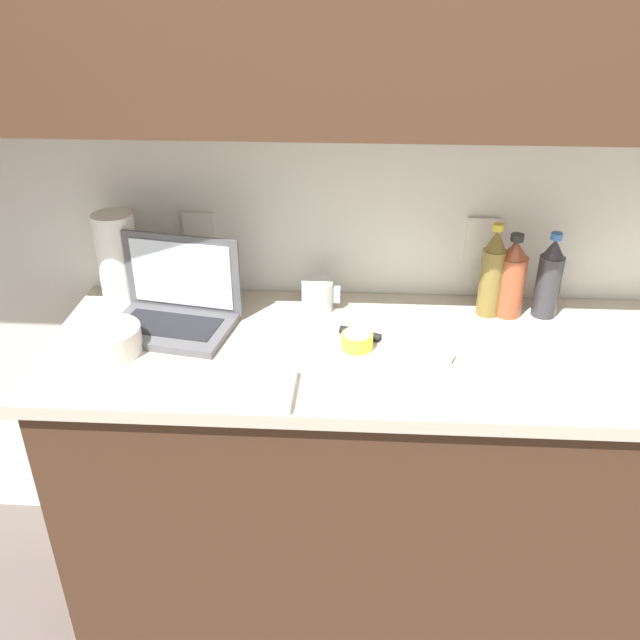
{
  "coord_description": "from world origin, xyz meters",
  "views": [
    {
      "loc": [
        -0.22,
        -1.48,
        1.78
      ],
      "look_at": [
        -0.31,
        -0.01,
        0.98
      ],
      "focal_mm": 38.0,
      "sensor_mm": 36.0,
      "label": 1
    }
  ],
  "objects_px": {
    "laptop": "(175,306)",
    "lemon_half_cut": "(357,341)",
    "cutting_board": "(372,346)",
    "paper_towel_roll": "(118,258)",
    "bottle_water_clear": "(492,274)",
    "bowl_white": "(109,340)",
    "bottle_green_soda": "(549,279)",
    "bottle_oil_tall": "(511,279)",
    "measuring_cup": "(317,295)",
    "knife": "(376,338)"
  },
  "relations": [
    {
      "from": "knife",
      "to": "paper_towel_roll",
      "type": "xyz_separation_m",
      "value": [
        -0.72,
        0.21,
        0.11
      ]
    },
    {
      "from": "knife",
      "to": "measuring_cup",
      "type": "distance_m",
      "value": 0.24
    },
    {
      "from": "bottle_green_soda",
      "to": "bowl_white",
      "type": "xyz_separation_m",
      "value": [
        -1.13,
        -0.26,
        -0.08
      ]
    },
    {
      "from": "lemon_half_cut",
      "to": "measuring_cup",
      "type": "relative_size",
      "value": 0.74
    },
    {
      "from": "lemon_half_cut",
      "to": "bowl_white",
      "type": "relative_size",
      "value": 0.49
    },
    {
      "from": "cutting_board",
      "to": "bottle_oil_tall",
      "type": "distance_m",
      "value": 0.44
    },
    {
      "from": "lemon_half_cut",
      "to": "bottle_green_soda",
      "type": "bearing_deg",
      "value": 23.42
    },
    {
      "from": "measuring_cup",
      "to": "cutting_board",
      "type": "bearing_deg",
      "value": -53.63
    },
    {
      "from": "knife",
      "to": "bowl_white",
      "type": "bearing_deg",
      "value": -151.85
    },
    {
      "from": "laptop",
      "to": "bottle_green_soda",
      "type": "xyz_separation_m",
      "value": [
        0.99,
        0.11,
        0.05
      ]
    },
    {
      "from": "bottle_oil_tall",
      "to": "measuring_cup",
      "type": "bearing_deg",
      "value": -179.8
    },
    {
      "from": "measuring_cup",
      "to": "bottle_oil_tall",
      "type": "bearing_deg",
      "value": 0.2
    },
    {
      "from": "laptop",
      "to": "bottle_green_soda",
      "type": "bearing_deg",
      "value": 16.71
    },
    {
      "from": "cutting_board",
      "to": "lemon_half_cut",
      "type": "distance_m",
      "value": 0.05
    },
    {
      "from": "cutting_board",
      "to": "knife",
      "type": "relative_size",
      "value": 1.31
    },
    {
      "from": "paper_towel_roll",
      "to": "bowl_white",
      "type": "bearing_deg",
      "value": -79.18
    },
    {
      "from": "knife",
      "to": "bottle_water_clear",
      "type": "xyz_separation_m",
      "value": [
        0.31,
        0.18,
        0.1
      ]
    },
    {
      "from": "laptop",
      "to": "measuring_cup",
      "type": "xyz_separation_m",
      "value": [
        0.37,
        0.11,
        -0.01
      ]
    },
    {
      "from": "bowl_white",
      "to": "lemon_half_cut",
      "type": "bearing_deg",
      "value": 3.78
    },
    {
      "from": "bottle_water_clear",
      "to": "measuring_cup",
      "type": "distance_m",
      "value": 0.48
    },
    {
      "from": "bottle_water_clear",
      "to": "paper_towel_roll",
      "type": "xyz_separation_m",
      "value": [
        -1.03,
        0.02,
        0.01
      ]
    },
    {
      "from": "paper_towel_roll",
      "to": "bottle_water_clear",
      "type": "bearing_deg",
      "value": -1.25
    },
    {
      "from": "bottle_water_clear",
      "to": "lemon_half_cut",
      "type": "bearing_deg",
      "value": -148.27
    },
    {
      "from": "lemon_half_cut",
      "to": "bottle_water_clear",
      "type": "relative_size",
      "value": 0.3
    },
    {
      "from": "cutting_board",
      "to": "paper_towel_roll",
      "type": "relative_size",
      "value": 1.47
    },
    {
      "from": "knife",
      "to": "bottle_oil_tall",
      "type": "bearing_deg",
      "value": 48.27
    },
    {
      "from": "lemon_half_cut",
      "to": "paper_towel_roll",
      "type": "distance_m",
      "value": 0.72
    },
    {
      "from": "bowl_white",
      "to": "paper_towel_roll",
      "type": "relative_size",
      "value": 0.62
    },
    {
      "from": "lemon_half_cut",
      "to": "bottle_green_soda",
      "type": "relative_size",
      "value": 0.33
    },
    {
      "from": "bottle_oil_tall",
      "to": "bowl_white",
      "type": "xyz_separation_m",
      "value": [
        -1.03,
        -0.26,
        -0.07
      ]
    },
    {
      "from": "bowl_white",
      "to": "paper_towel_roll",
      "type": "xyz_separation_m",
      "value": [
        -0.05,
        0.28,
        0.1
      ]
    },
    {
      "from": "laptop",
      "to": "bottle_green_soda",
      "type": "distance_m",
      "value": 1.0
    },
    {
      "from": "bottle_oil_tall",
      "to": "bottle_water_clear",
      "type": "xyz_separation_m",
      "value": [
        -0.05,
        0.0,
        0.01
      ]
    },
    {
      "from": "cutting_board",
      "to": "measuring_cup",
      "type": "distance_m",
      "value": 0.26
    },
    {
      "from": "knife",
      "to": "bowl_white",
      "type": "xyz_separation_m",
      "value": [
        -0.66,
        -0.08,
        0.02
      ]
    },
    {
      "from": "bottle_oil_tall",
      "to": "bottle_water_clear",
      "type": "height_order",
      "value": "bottle_water_clear"
    },
    {
      "from": "bowl_white",
      "to": "bottle_green_soda",
      "type": "bearing_deg",
      "value": 13.08
    },
    {
      "from": "cutting_board",
      "to": "lemon_half_cut",
      "type": "height_order",
      "value": "lemon_half_cut"
    },
    {
      "from": "cutting_board",
      "to": "paper_towel_roll",
      "type": "bearing_deg",
      "value": 162.16
    },
    {
      "from": "bottle_green_soda",
      "to": "cutting_board",
      "type": "bearing_deg",
      "value": -156.53
    },
    {
      "from": "paper_towel_roll",
      "to": "knife",
      "type": "bearing_deg",
      "value": -16.05
    },
    {
      "from": "laptop",
      "to": "paper_towel_roll",
      "type": "distance_m",
      "value": 0.24
    },
    {
      "from": "bottle_oil_tall",
      "to": "paper_towel_roll",
      "type": "xyz_separation_m",
      "value": [
        -1.08,
        0.02,
        0.02
      ]
    },
    {
      "from": "lemon_half_cut",
      "to": "measuring_cup",
      "type": "bearing_deg",
      "value": 117.13
    },
    {
      "from": "laptop",
      "to": "lemon_half_cut",
      "type": "relative_size",
      "value": 4.46
    },
    {
      "from": "measuring_cup",
      "to": "bottle_water_clear",
      "type": "bearing_deg",
      "value": 0.23
    },
    {
      "from": "bottle_green_soda",
      "to": "measuring_cup",
      "type": "bearing_deg",
      "value": -179.83
    },
    {
      "from": "bottle_water_clear",
      "to": "paper_towel_roll",
      "type": "bearing_deg",
      "value": 178.75
    },
    {
      "from": "lemon_half_cut",
      "to": "bowl_white",
      "type": "xyz_separation_m",
      "value": [
        -0.62,
        -0.04,
        0.01
      ]
    },
    {
      "from": "bottle_water_clear",
      "to": "laptop",
      "type": "bearing_deg",
      "value": -172.41
    }
  ]
}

